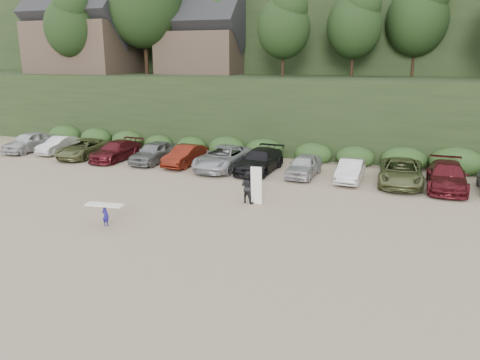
% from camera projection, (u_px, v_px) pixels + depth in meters
% --- Properties ---
extents(ground, '(120.00, 120.00, 0.00)m').
position_uv_depth(ground, '(221.00, 221.00, 22.79)').
color(ground, tan).
rests_on(ground, ground).
extents(hillside_backdrop, '(90.00, 41.50, 28.00)m').
position_uv_depth(hillside_backdrop, '(343.00, 24.00, 52.43)').
color(hillside_backdrop, black).
rests_on(hillside_backdrop, ground).
extents(parked_cars, '(39.58, 5.99, 1.64)m').
position_uv_depth(parked_cars, '(247.00, 160.00, 32.41)').
color(parked_cars, silver).
rests_on(parked_cars, ground).
extents(child_surfer, '(1.85, 0.76, 1.08)m').
position_uv_depth(child_surfer, '(105.00, 211.00, 21.95)').
color(child_surfer, navy).
rests_on(child_surfer, ground).
extents(adult_surfer, '(1.35, 0.88, 2.11)m').
position_uv_depth(adult_surfer, '(249.00, 187.00, 25.37)').
color(adult_surfer, black).
rests_on(adult_surfer, ground).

